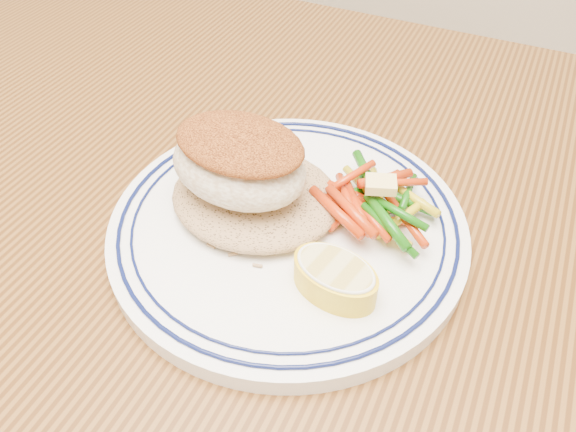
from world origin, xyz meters
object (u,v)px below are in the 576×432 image
at_px(plate, 288,226).
at_px(lemon_wedge, 335,277).
at_px(dining_table, 242,340).
at_px(rice_pilaf, 255,193).
at_px(fish_fillet, 239,161).
at_px(vegetable_pile, 372,201).

xyz_separation_m(plate, lemon_wedge, (0.06, -0.05, 0.02)).
distance_m(dining_table, plate, 0.12).
relative_size(rice_pilaf, fish_fillet, 1.17).
bearing_deg(rice_pilaf, plate, -9.00).
bearing_deg(vegetable_pile, lemon_wedge, -88.31).
height_order(dining_table, rice_pilaf, rice_pilaf).
xyz_separation_m(plate, vegetable_pile, (0.05, 0.03, 0.02)).
bearing_deg(plate, dining_table, -114.75).
relative_size(plate, fish_fillet, 2.41).
distance_m(dining_table, rice_pilaf, 0.14).
bearing_deg(plate, vegetable_pile, 32.06).
xyz_separation_m(dining_table, lemon_wedge, (0.08, -0.00, 0.13)).
bearing_deg(vegetable_pile, rice_pilaf, -160.86).
height_order(vegetable_pile, lemon_wedge, vegetable_pile).
relative_size(dining_table, rice_pilaf, 11.24).
distance_m(fish_fillet, lemon_wedge, 0.11).
xyz_separation_m(fish_fillet, vegetable_pile, (0.09, 0.04, -0.03)).
xyz_separation_m(plate, fish_fillet, (-0.04, -0.00, 0.05)).
xyz_separation_m(rice_pilaf, lemon_wedge, (0.09, -0.05, 0.00)).
bearing_deg(rice_pilaf, vegetable_pile, 19.14).
bearing_deg(fish_fillet, dining_table, -69.01).
relative_size(plate, rice_pilaf, 2.05).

